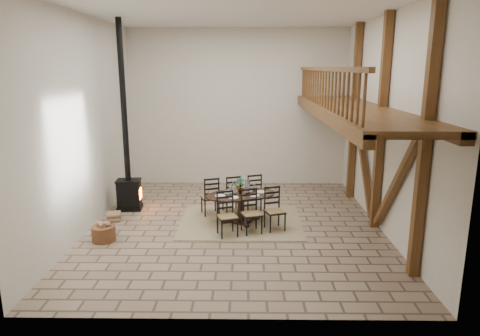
{
  "coord_description": "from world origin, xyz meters",
  "views": [
    {
      "loc": [
        0.25,
        -9.88,
        3.79
      ],
      "look_at": [
        0.11,
        0.4,
        1.36
      ],
      "focal_mm": 32.0,
      "sensor_mm": 36.0,
      "label": 1
    }
  ],
  "objects_px": {
    "wood_stove": "(128,169)",
    "log_stack": "(114,216)",
    "log_basket": "(104,233)",
    "dining_table": "(241,207)"
  },
  "relations": [
    {
      "from": "log_stack",
      "to": "log_basket",
      "type": "bearing_deg",
      "value": -82.76
    },
    {
      "from": "log_basket",
      "to": "log_stack",
      "type": "xyz_separation_m",
      "value": [
        -0.16,
        1.28,
        -0.08
      ]
    },
    {
      "from": "dining_table",
      "to": "log_basket",
      "type": "height_order",
      "value": "dining_table"
    },
    {
      "from": "dining_table",
      "to": "log_basket",
      "type": "relative_size",
      "value": 4.56
    },
    {
      "from": "wood_stove",
      "to": "log_stack",
      "type": "xyz_separation_m",
      "value": [
        -0.17,
        -0.89,
        -1.02
      ]
    },
    {
      "from": "dining_table",
      "to": "log_stack",
      "type": "relative_size",
      "value": 6.15
    },
    {
      "from": "wood_stove",
      "to": "log_basket",
      "type": "relative_size",
      "value": 9.54
    },
    {
      "from": "wood_stove",
      "to": "log_stack",
      "type": "distance_m",
      "value": 1.36
    },
    {
      "from": "dining_table",
      "to": "wood_stove",
      "type": "height_order",
      "value": "wood_stove"
    },
    {
      "from": "log_basket",
      "to": "log_stack",
      "type": "relative_size",
      "value": 1.35
    }
  ]
}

